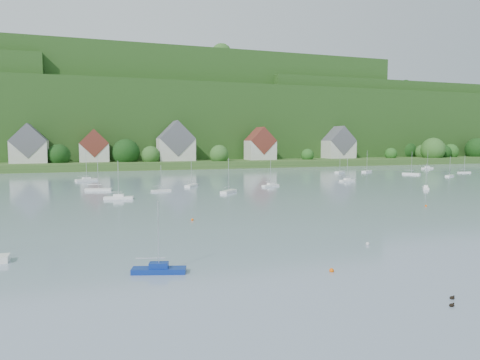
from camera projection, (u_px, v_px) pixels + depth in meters
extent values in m
cube|color=#2E531F|center=(161.00, 163.00, 209.62)|extent=(600.00, 60.00, 3.00)
cube|color=#1C3B13|center=(142.00, 128.00, 278.75)|extent=(620.00, 160.00, 40.00)
cube|color=#1C3B13|center=(159.00, 115.00, 276.51)|extent=(240.00, 130.00, 60.00)
cube|color=#1C3B13|center=(377.00, 126.00, 310.72)|extent=(200.00, 110.00, 48.00)
sphere|color=#275820|center=(433.00, 150.00, 235.58)|extent=(12.88, 12.88, 12.88)
sphere|color=black|center=(407.00, 151.00, 251.68)|extent=(10.46, 10.46, 10.46)
sphere|color=#1F5218|center=(391.00, 154.00, 232.82)|extent=(6.45, 6.45, 6.45)
sphere|color=black|center=(430.00, 150.00, 251.99)|extent=(10.68, 10.68, 10.68)
sphere|color=black|center=(476.00, 149.00, 253.04)|extent=(12.85, 12.85, 12.85)
sphere|color=#275820|center=(151.00, 155.00, 191.87)|extent=(8.19, 8.19, 8.19)
sphere|color=#275820|center=(438.00, 151.00, 249.18)|extent=(10.50, 10.50, 10.50)
sphere|color=black|center=(444.00, 152.00, 243.13)|extent=(8.05, 8.05, 8.05)
sphere|color=#275820|center=(38.00, 158.00, 179.58)|extent=(6.49, 6.49, 6.49)
sphere|color=#275820|center=(259.00, 151.00, 216.61)|extent=(12.16, 12.16, 12.16)
sphere|color=#275820|center=(219.00, 155.00, 197.63)|extent=(8.73, 8.73, 8.73)
sphere|color=black|center=(59.00, 155.00, 181.89)|extent=(9.32, 9.32, 9.32)
sphere|color=#1F5218|center=(451.00, 152.00, 246.84)|extent=(8.84, 8.84, 8.84)
sphere|color=#1F5218|center=(307.00, 155.00, 213.66)|extent=(6.24, 6.24, 6.24)
sphere|color=black|center=(333.00, 153.00, 232.62)|extent=(8.16, 8.16, 8.16)
sphere|color=#275820|center=(422.00, 152.00, 248.17)|extent=(8.09, 8.09, 8.09)
sphere|color=black|center=(126.00, 153.00, 190.85)|extent=(11.92, 11.92, 11.92)
sphere|color=black|center=(14.00, 66.00, 231.95)|extent=(7.18, 7.18, 7.18)
sphere|color=#1F5218|center=(211.00, 61.00, 268.92)|extent=(12.83, 12.83, 12.83)
sphere|color=#275820|center=(70.00, 50.00, 231.54)|extent=(8.18, 8.18, 8.18)
sphere|color=#1F5218|center=(142.00, 64.00, 279.92)|extent=(12.73, 12.73, 12.73)
sphere|color=#1F5218|center=(284.00, 63.00, 273.04)|extent=(11.50, 11.50, 11.50)
sphere|color=#1F5218|center=(234.00, 68.00, 294.40)|extent=(14.65, 14.65, 14.65)
sphere|color=#275820|center=(221.00, 54.00, 246.46)|extent=(11.95, 11.95, 11.95)
sphere|color=#1F5218|center=(340.00, 65.00, 278.95)|extent=(9.76, 9.76, 9.76)
sphere|color=#275820|center=(60.00, 60.00, 259.57)|extent=(7.07, 7.07, 7.07)
sphere|color=black|center=(141.00, 55.00, 244.23)|extent=(8.21, 8.21, 8.21)
sphere|color=#275820|center=(103.00, 59.00, 260.45)|extent=(12.24, 12.24, 12.24)
sphere|color=#275820|center=(330.00, 66.00, 281.54)|extent=(9.00, 9.00, 9.00)
sphere|color=#1F5218|center=(300.00, 69.00, 291.40)|extent=(8.03, 8.03, 8.03)
sphere|color=#275820|center=(395.00, 91.00, 316.87)|extent=(9.52, 9.52, 9.52)
sphere|color=#275820|center=(457.00, 94.00, 335.57)|extent=(9.12, 9.12, 9.12)
sphere|color=#275820|center=(299.00, 85.00, 292.55)|extent=(14.97, 14.97, 14.97)
sphere|color=black|center=(406.00, 86.00, 284.42)|extent=(7.52, 7.52, 7.52)
sphere|color=#1F5218|center=(270.00, 85.00, 283.28)|extent=(9.78, 9.78, 9.78)
sphere|color=#1F5218|center=(327.00, 86.00, 295.28)|extent=(12.02, 12.02, 12.02)
sphere|color=black|center=(367.00, 84.00, 283.45)|extent=(11.57, 11.57, 11.57)
sphere|color=#1F5218|center=(358.00, 80.00, 265.97)|extent=(12.65, 12.65, 12.65)
sphere|color=#275820|center=(381.00, 84.00, 277.80)|extent=(8.28, 8.28, 8.28)
sphere|color=black|center=(380.00, 92.00, 319.78)|extent=(7.47, 7.47, 7.47)
sphere|color=#275820|center=(305.00, 85.00, 281.70)|extent=(9.48, 9.48, 9.48)
sphere|color=black|center=(398.00, 101.00, 333.68)|extent=(8.43, 8.43, 8.43)
sphere|color=#1F5218|center=(73.00, 88.00, 251.90)|extent=(12.01, 12.01, 12.01)
sphere|color=black|center=(414.00, 97.00, 306.21)|extent=(13.54, 13.54, 13.54)
sphere|color=black|center=(328.00, 94.00, 293.21)|extent=(15.08, 15.08, 15.08)
sphere|color=#275820|center=(303.00, 96.00, 304.71)|extent=(15.99, 15.99, 15.99)
sphere|color=black|center=(136.00, 91.00, 272.91)|extent=(15.72, 15.72, 15.72)
sphere|color=#275820|center=(403.00, 104.00, 371.40)|extent=(14.17, 14.17, 14.17)
sphere|color=#1F5218|center=(161.00, 92.00, 273.60)|extent=(10.54, 10.54, 10.54)
cube|color=beige|center=(29.00, 152.00, 179.28)|extent=(14.00, 10.00, 9.00)
cube|color=#57575F|center=(29.00, 141.00, 178.88)|extent=(14.00, 10.40, 14.00)
cube|color=beige|center=(94.00, 152.00, 189.19)|extent=(12.00, 9.00, 8.00)
cube|color=maroon|center=(94.00, 143.00, 188.83)|extent=(12.00, 9.36, 12.00)
cube|color=beige|center=(176.00, 150.00, 199.31)|extent=(16.00, 11.00, 10.00)
cube|color=#57575F|center=(176.00, 138.00, 198.87)|extent=(16.00, 11.44, 16.00)
cube|color=beige|center=(260.00, 150.00, 210.23)|extent=(13.00, 10.00, 9.00)
cube|color=maroon|center=(260.00, 141.00, 209.83)|extent=(13.00, 10.40, 13.00)
cube|color=beige|center=(339.00, 149.00, 228.35)|extent=(15.00, 10.00, 9.00)
cube|color=#57575F|center=(339.00, 141.00, 227.95)|extent=(15.00, 10.40, 15.00)
cube|color=navy|center=(159.00, 270.00, 40.32)|extent=(5.08, 2.71, 0.49)
cube|color=navy|center=(159.00, 265.00, 40.28)|extent=(1.91, 1.41, 0.50)
cylinder|color=silver|center=(158.00, 235.00, 40.03)|extent=(0.10, 0.10, 6.11)
cylinder|color=silver|center=(151.00, 258.00, 40.19)|extent=(2.60, 0.84, 0.08)
sphere|color=#FF5E05|center=(332.00, 272.00, 40.73)|extent=(0.44, 0.44, 0.44)
sphere|color=silver|center=(368.00, 245.00, 51.19)|extent=(0.45, 0.45, 0.45)
sphere|color=#FF5E05|center=(426.00, 206.00, 81.18)|extent=(0.39, 0.39, 0.39)
sphere|color=#FF5E05|center=(192.00, 221.00, 66.87)|extent=(0.43, 0.43, 0.43)
ellipsoid|color=black|center=(452.00, 305.00, 32.20)|extent=(0.43, 0.27, 0.27)
sphere|color=black|center=(454.00, 303.00, 32.24)|extent=(0.12, 0.12, 0.12)
ellipsoid|color=black|center=(452.00, 298.00, 33.71)|extent=(0.43, 0.27, 0.27)
sphere|color=black|center=(454.00, 296.00, 33.76)|extent=(0.12, 0.12, 0.12)
cube|color=white|center=(427.00, 168.00, 190.09)|extent=(5.89, 2.47, 0.57)
cube|color=white|center=(427.00, 167.00, 190.04)|extent=(2.15, 1.42, 0.50)
cylinder|color=silver|center=(428.00, 159.00, 189.74)|extent=(0.10, 0.10, 7.14)
cylinder|color=silver|center=(426.00, 165.00, 189.58)|extent=(3.11, 0.57, 0.08)
cube|color=white|center=(229.00, 191.00, 102.46)|extent=(5.18, 5.54, 0.59)
cylinder|color=silver|center=(229.00, 174.00, 102.10)|extent=(0.10, 0.10, 7.42)
cylinder|color=silver|center=(227.00, 187.00, 101.53)|extent=(2.22, 2.50, 0.08)
cube|color=white|center=(464.00, 172.00, 165.19)|extent=(4.91, 2.05, 0.48)
cylinder|color=silver|center=(465.00, 164.00, 164.91)|extent=(0.10, 0.10, 5.95)
cylinder|color=silver|center=(463.00, 169.00, 164.97)|extent=(2.60, 0.48, 0.08)
cube|color=white|center=(87.00, 180.00, 132.20)|extent=(6.66, 4.04, 0.65)
cube|color=white|center=(87.00, 178.00, 132.15)|extent=(2.56, 2.00, 0.50)
cylinder|color=silver|center=(86.00, 165.00, 131.82)|extent=(0.10, 0.10, 8.06)
cylinder|color=silver|center=(83.00, 176.00, 131.48)|extent=(3.33, 1.37, 0.08)
cube|color=white|center=(367.00, 171.00, 169.39)|extent=(6.05, 4.84, 0.61)
cylinder|color=silver|center=(367.00, 161.00, 169.03)|extent=(0.10, 0.10, 7.67)
cylinder|color=silver|center=(366.00, 168.00, 168.56)|extent=(2.85, 1.94, 0.08)
cube|color=white|center=(426.00, 188.00, 110.51)|extent=(3.88, 4.53, 0.47)
cube|color=white|center=(426.00, 186.00, 110.47)|extent=(1.73, 1.86, 0.50)
cylinder|color=silver|center=(426.00, 175.00, 110.23)|extent=(0.10, 0.10, 5.86)
cylinder|color=silver|center=(426.00, 184.00, 109.75)|extent=(1.62, 2.10, 0.08)
cube|color=white|center=(161.00, 191.00, 104.82)|extent=(4.80, 2.07, 0.46)
cylinder|color=silver|center=(161.00, 177.00, 104.55)|extent=(0.10, 0.10, 5.81)
cylinder|color=silver|center=(158.00, 186.00, 104.39)|extent=(2.53, 0.51, 0.08)
cube|color=white|center=(191.00, 186.00, 116.26)|extent=(4.50, 5.46, 0.56)
cylinder|color=silver|center=(191.00, 171.00, 115.92)|extent=(0.10, 0.10, 6.98)
cylinder|color=silver|center=(190.00, 181.00, 115.35)|extent=(1.84, 2.55, 0.08)
cube|color=white|center=(271.00, 186.00, 116.30)|extent=(5.29, 3.22, 0.51)
cube|color=white|center=(271.00, 184.00, 116.26)|extent=(2.04, 1.59, 0.50)
cylinder|color=silver|center=(271.00, 172.00, 115.99)|extent=(0.10, 0.10, 6.41)
cylinder|color=silver|center=(268.00, 181.00, 115.70)|extent=(2.65, 1.11, 0.08)
cube|color=white|center=(98.00, 190.00, 106.51)|extent=(6.35, 3.08, 0.61)
cylinder|color=silver|center=(98.00, 172.00, 106.14)|extent=(0.10, 0.10, 7.64)
cylinder|color=silver|center=(94.00, 185.00, 106.32)|extent=(3.29, 0.85, 0.08)
cube|color=white|center=(119.00, 198.00, 91.20)|extent=(6.07, 2.87, 0.59)
cube|color=white|center=(119.00, 195.00, 91.15)|extent=(2.25, 1.56, 0.50)
cylinder|color=silver|center=(118.00, 179.00, 90.85)|extent=(0.10, 0.10, 7.32)
cylinder|color=silver|center=(114.00, 192.00, 91.00)|extent=(3.16, 0.78, 0.08)
cube|color=white|center=(340.00, 172.00, 166.71)|extent=(5.59, 4.56, 0.57)
cylinder|color=silver|center=(340.00, 162.00, 166.37)|extent=(0.10, 0.10, 7.12)
cylinder|color=silver|center=(339.00, 169.00, 165.92)|extent=(2.62, 1.85, 0.08)
cube|color=white|center=(411.00, 174.00, 157.17)|extent=(4.64, 5.99, 0.60)
cylinder|color=silver|center=(412.00, 162.00, 156.81)|extent=(0.10, 0.10, 7.52)
cylinder|color=silver|center=(409.00, 170.00, 157.63)|extent=(1.84, 2.84, 0.08)
cube|color=white|center=(347.00, 181.00, 131.01)|extent=(5.39, 2.74, 0.52)
cube|color=white|center=(347.00, 179.00, 130.96)|extent=(2.02, 1.45, 0.50)
cylinder|color=silver|center=(347.00, 169.00, 130.70)|extent=(0.10, 0.10, 6.48)
cylinder|color=silver|center=(345.00, 177.00, 130.48)|extent=(2.78, 0.81, 0.08)
cube|color=white|center=(450.00, 176.00, 148.78)|extent=(5.04, 3.67, 0.50)
cylinder|color=silver|center=(450.00, 166.00, 148.48)|extent=(0.10, 0.10, 6.25)
cylinder|color=silver|center=(449.00, 172.00, 148.12)|extent=(2.43, 1.42, 0.08)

